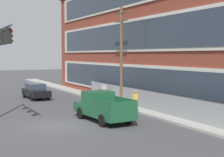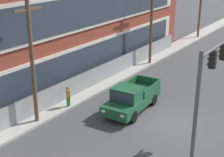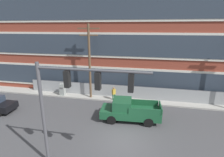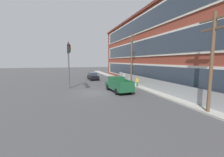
% 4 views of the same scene
% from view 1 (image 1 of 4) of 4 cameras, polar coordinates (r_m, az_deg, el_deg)
% --- Properties ---
extents(ground_plane, '(160.00, 160.00, 0.00)m').
position_cam_1_polar(ground_plane, '(22.34, -9.36, -7.66)').
color(ground_plane, '#424244').
extents(sidewalk_building_side, '(80.00, 1.89, 0.16)m').
position_cam_1_polar(sidewalk_building_side, '(25.72, 7.67, -5.92)').
color(sidewalk_building_side, '#9E9B93').
rests_on(sidewalk_building_side, ground).
extents(brick_mill_building, '(44.52, 8.67, 12.37)m').
position_cam_1_polar(brick_mill_building, '(30.93, 12.08, 7.07)').
color(brick_mill_building, brown).
rests_on(brick_mill_building, ground).
extents(chain_link_fence, '(29.81, 0.06, 1.65)m').
position_cam_1_polar(chain_link_fence, '(24.34, 10.59, -4.70)').
color(chain_link_fence, gray).
rests_on(chain_link_fence, ground).
extents(traffic_signal_mast, '(6.14, 0.43, 6.40)m').
position_cam_1_polar(traffic_signal_mast, '(23.54, -18.09, 4.29)').
color(traffic_signal_mast, '#4C4C51').
rests_on(traffic_signal_mast, ground).
extents(pickup_truck_dark_green, '(5.49, 2.37, 1.97)m').
position_cam_1_polar(pickup_truck_dark_green, '(23.27, -1.59, -4.79)').
color(pickup_truck_dark_green, '#194C2D').
rests_on(pickup_truck_dark_green, ground).
extents(sedan_black, '(4.55, 2.01, 1.56)m').
position_cam_1_polar(sedan_black, '(35.73, -12.55, -2.03)').
color(sedan_black, black).
rests_on(sedan_black, ground).
extents(utility_pole_near_corner, '(2.43, 0.26, 8.55)m').
position_cam_1_polar(utility_pole_near_corner, '(29.33, 1.55, 4.47)').
color(utility_pole_near_corner, brown).
rests_on(utility_pole_near_corner, ground).
extents(electrical_cabinet, '(0.61, 0.55, 1.61)m').
position_cam_1_polar(electrical_cabinet, '(32.71, -1.56, -2.47)').
color(electrical_cabinet, '#939993').
rests_on(electrical_cabinet, ground).
extents(pedestrian_near_cabinet, '(0.43, 0.46, 1.69)m').
position_cam_1_polar(pedestrian_near_cabinet, '(26.98, 3.95, -3.50)').
color(pedestrian_near_cabinet, '#236B38').
rests_on(pedestrian_near_cabinet, ground).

